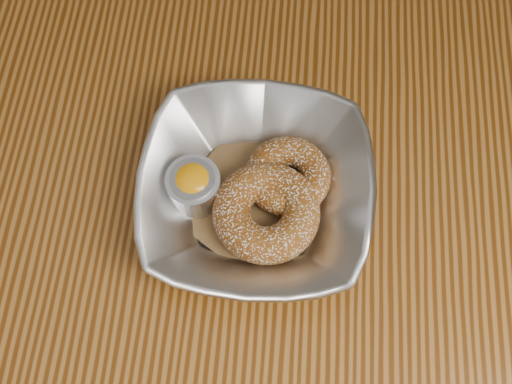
# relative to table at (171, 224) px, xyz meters

# --- Properties ---
(ground_plane) EXTENTS (4.00, 4.00, 0.00)m
(ground_plane) POSITION_rel_table_xyz_m (0.00, 0.00, -0.65)
(ground_plane) COLOR #565659
(ground_plane) RESTS_ON ground
(table) EXTENTS (1.20, 0.80, 0.75)m
(table) POSITION_rel_table_xyz_m (0.00, 0.00, 0.00)
(table) COLOR brown
(table) RESTS_ON ground_plane
(serving_bowl) EXTENTS (0.24, 0.24, 0.06)m
(serving_bowl) POSITION_rel_table_xyz_m (0.11, -0.00, 0.13)
(serving_bowl) COLOR silver
(serving_bowl) RESTS_ON table
(parchment) EXTENTS (0.20, 0.20, 0.00)m
(parchment) POSITION_rel_table_xyz_m (0.11, -0.00, 0.11)
(parchment) COLOR brown
(parchment) RESTS_ON table
(donut_back) EXTENTS (0.11, 0.11, 0.03)m
(donut_back) POSITION_rel_table_xyz_m (0.14, 0.02, 0.12)
(donut_back) COLOR brown
(donut_back) RESTS_ON parchment
(donut_front) EXTENTS (0.15, 0.15, 0.04)m
(donut_front) POSITION_rel_table_xyz_m (0.12, -0.02, 0.13)
(donut_front) COLOR brown
(donut_front) RESTS_ON parchment
(ramekin) EXTENTS (0.06, 0.06, 0.05)m
(ramekin) POSITION_rel_table_xyz_m (0.04, -0.00, 0.13)
(ramekin) COLOR silver
(ramekin) RESTS_ON table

